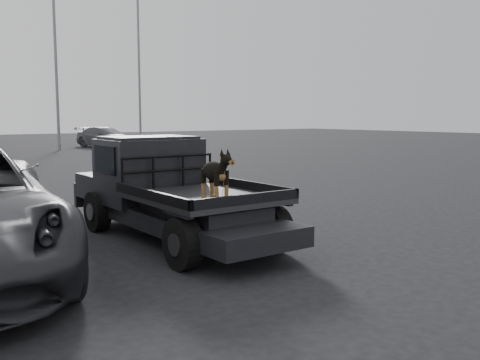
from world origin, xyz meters
TOP-DOWN VIEW (x-y plane):
  - ground at (0.00, 0.00)m, footprint 120.00×120.00m
  - flatbed_ute at (0.24, 1.69)m, footprint 2.00×5.40m
  - ute_cab at (0.24, 2.64)m, footprint 1.72×1.30m
  - headache_rack at (0.24, 1.89)m, footprint 1.80×0.08m
  - dog at (0.13, 0.25)m, footprint 0.32×0.60m
  - distant_car_b at (10.11, 28.88)m, footprint 3.20×5.22m
  - floodlight_mid at (6.56, 27.77)m, footprint 1.08×0.28m
  - floodlight_far at (14.48, 32.40)m, footprint 1.08×0.28m

SIDE VIEW (x-z plane):
  - ground at x=0.00m, z-range 0.00..0.00m
  - flatbed_ute at x=0.24m, z-range 0.00..0.92m
  - distant_car_b at x=10.11m, z-range 0.00..1.41m
  - headache_rack at x=0.24m, z-range 0.92..1.47m
  - dog at x=0.13m, z-range 0.92..1.66m
  - ute_cab at x=0.24m, z-range 0.92..1.80m
  - floodlight_mid at x=6.56m, z-range 0.59..13.22m
  - floodlight_far at x=14.48m, z-range 0.59..13.59m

